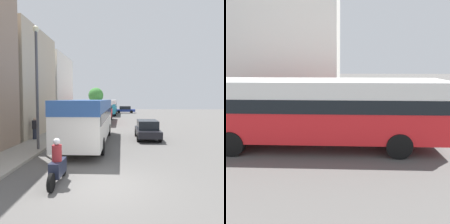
% 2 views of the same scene
% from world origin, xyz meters
% --- Properties ---
extents(building_far_terrace, '(6.65, 7.45, 8.46)m').
position_xyz_m(building_far_terrace, '(-9.53, 19.00, 4.23)').
color(building_far_terrace, silver).
rests_on(building_far_terrace, ground_plane).
extents(bus_following, '(2.51, 10.45, 2.88)m').
position_xyz_m(bus_following, '(-2.02, 22.09, 1.88)').
color(bus_following, red).
rests_on(bus_following, ground_plane).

